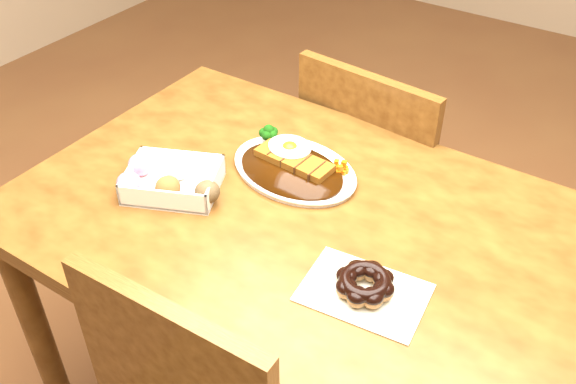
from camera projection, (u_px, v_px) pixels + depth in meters
The scene contains 5 objects.
table at pixel (303, 253), 1.36m from camera, with size 1.20×0.80×0.75m.
chair_far at pixel (382, 181), 1.85m from camera, with size 0.46×0.46×0.87m.
katsu_curry_plate at pixel (294, 165), 1.42m from camera, with size 0.32×0.25×0.06m.
donut_box at pixel (170, 179), 1.36m from camera, with size 0.24×0.21×0.05m.
pon_de_ring at pixel (365, 284), 1.13m from camera, with size 0.23×0.18×0.04m.
Camera 1 is at (0.52, -0.85, 1.59)m, focal length 40.00 mm.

